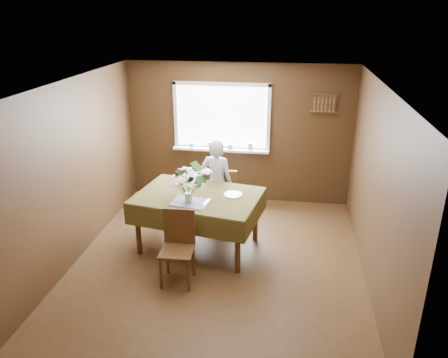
# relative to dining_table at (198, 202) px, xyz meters

# --- Properties ---
(floor) EXTENTS (4.50, 4.50, 0.00)m
(floor) POSITION_rel_dining_table_xyz_m (0.35, -0.38, -0.74)
(floor) COLOR #452C17
(floor) RESTS_ON ground
(ceiling) EXTENTS (4.50, 4.50, 0.00)m
(ceiling) POSITION_rel_dining_table_xyz_m (0.35, -0.38, 1.76)
(ceiling) COLOR white
(ceiling) RESTS_ON wall_back
(wall_back) EXTENTS (4.00, 0.00, 4.00)m
(wall_back) POSITION_rel_dining_table_xyz_m (0.35, 1.87, 0.51)
(wall_back) COLOR brown
(wall_back) RESTS_ON floor
(wall_front) EXTENTS (4.00, 0.00, 4.00)m
(wall_front) POSITION_rel_dining_table_xyz_m (0.35, -2.63, 0.51)
(wall_front) COLOR brown
(wall_front) RESTS_ON floor
(wall_left) EXTENTS (0.00, 4.50, 4.50)m
(wall_left) POSITION_rel_dining_table_xyz_m (-1.65, -0.38, 0.51)
(wall_left) COLOR brown
(wall_left) RESTS_ON floor
(wall_right) EXTENTS (0.00, 4.50, 4.50)m
(wall_right) POSITION_rel_dining_table_xyz_m (2.35, -0.38, 0.51)
(wall_right) COLOR brown
(wall_right) RESTS_ON floor
(window_assembly) EXTENTS (1.72, 0.20, 1.22)m
(window_assembly) POSITION_rel_dining_table_xyz_m (0.06, 1.82, 0.62)
(window_assembly) COLOR white
(window_assembly) RESTS_ON wall_back
(spoon_rack) EXTENTS (0.44, 0.05, 0.33)m
(spoon_rack) POSITION_rel_dining_table_xyz_m (1.80, 1.83, 1.11)
(spoon_rack) COLOR #52341A
(spoon_rack) RESTS_ON wall_back
(dining_table) EXTENTS (1.93, 1.48, 0.86)m
(dining_table) POSITION_rel_dining_table_xyz_m (0.00, 0.00, 0.00)
(dining_table) COLOR #52341A
(dining_table) RESTS_ON floor
(chair_far) EXTENTS (0.45, 0.45, 0.93)m
(chair_far) POSITION_rel_dining_table_xyz_m (0.25, 0.91, -0.23)
(chair_far) COLOR #52341A
(chair_far) RESTS_ON floor
(chair_near) EXTENTS (0.43, 0.43, 0.97)m
(chair_near) POSITION_rel_dining_table_xyz_m (-0.09, -0.84, -0.22)
(chair_near) COLOR #52341A
(chair_near) RESTS_ON floor
(seated_woman) EXTENTS (0.58, 0.43, 1.45)m
(seated_woman) POSITION_rel_dining_table_xyz_m (0.14, 0.79, -0.02)
(seated_woman) COLOR white
(seated_woman) RESTS_ON floor
(flower_bouquet) EXTENTS (0.54, 0.54, 0.46)m
(flower_bouquet) POSITION_rel_dining_table_xyz_m (-0.08, -0.25, 0.41)
(flower_bouquet) COLOR white
(flower_bouquet) RESTS_ON dining_table
(side_plate) EXTENTS (0.29, 0.29, 0.01)m
(side_plate) POSITION_rel_dining_table_xyz_m (0.50, 0.07, 0.11)
(side_plate) COLOR white
(side_plate) RESTS_ON dining_table
(table_knife) EXTENTS (0.05, 0.22, 0.00)m
(table_knife) POSITION_rel_dining_table_xyz_m (0.17, -0.23, 0.11)
(table_knife) COLOR silver
(table_knife) RESTS_ON dining_table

